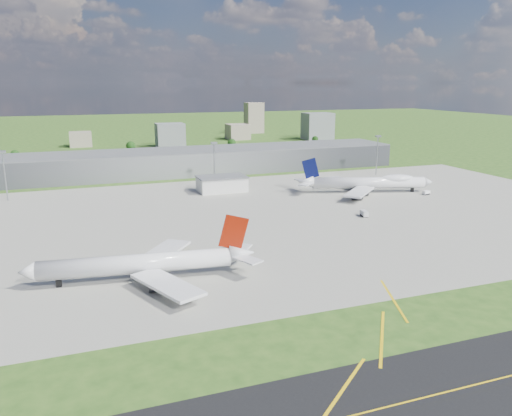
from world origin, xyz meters
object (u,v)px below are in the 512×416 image
object	(u,v)px
tug_yellow	(181,246)
airliner_red_twin	(146,264)
van_white_far	(426,193)
van_white_near	(364,214)
airliner_blue_quad	(368,183)

from	to	relation	value
tug_yellow	airliner_red_twin	bearing A→B (deg)	-173.01
airliner_red_twin	van_white_far	xyz separation A→B (m)	(159.35, 69.94, -4.01)
van_white_near	van_white_far	xyz separation A→B (m)	(56.08, 27.91, -0.20)
airliner_blue_quad	tug_yellow	xyz separation A→B (m)	(-116.95, -60.28, -4.53)
airliner_red_twin	van_white_far	bearing A→B (deg)	-149.36
tug_yellow	van_white_far	xyz separation A→B (m)	(143.26, 44.19, 0.23)
tug_yellow	van_white_near	world-z (taller)	van_white_near
tug_yellow	van_white_far	world-z (taller)	van_white_far
airliner_red_twin	van_white_near	bearing A→B (deg)	-150.91
airliner_red_twin	tug_yellow	xyz separation A→B (m)	(16.10, 25.75, -4.24)
airliner_red_twin	van_white_near	distance (m)	111.57
van_white_far	airliner_red_twin	bearing A→B (deg)	-168.51
airliner_red_twin	van_white_far	size ratio (longest dim) A/B	15.51
airliner_blue_quad	van_white_far	xyz separation A→B (m)	(26.31, -16.09, -4.30)
tug_yellow	van_white_far	bearing A→B (deg)	-33.85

